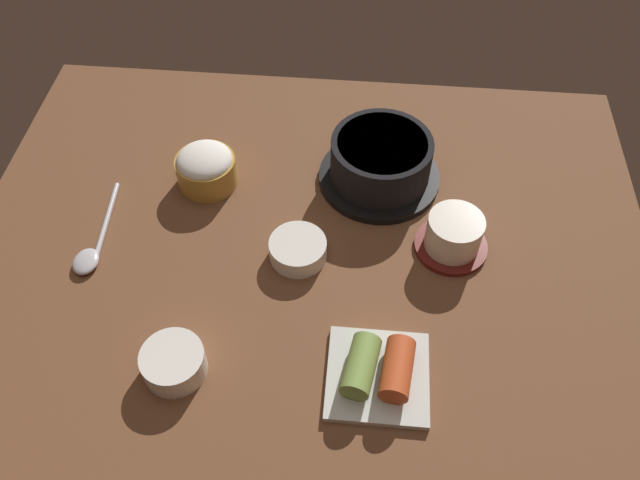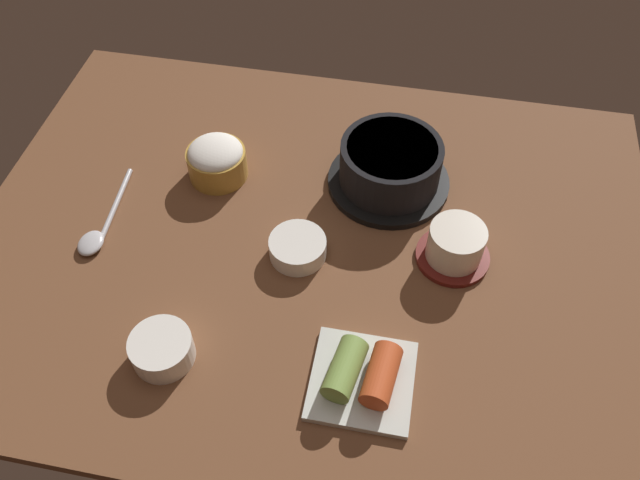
{
  "view_description": "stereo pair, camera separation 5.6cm",
  "coord_description": "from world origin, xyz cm",
  "px_view_note": "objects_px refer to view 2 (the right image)",
  "views": [
    {
      "loc": [
        7.02,
        -57.68,
        75.74
      ],
      "look_at": [
        2.0,
        -2.0,
        5.0
      ],
      "focal_mm": 35.89,
      "sensor_mm": 36.0,
      "label": 1
    },
    {
      "loc": [
        12.52,
        -56.91,
        75.74
      ],
      "look_at": [
        2.0,
        -2.0,
        5.0
      ],
      "focal_mm": 35.89,
      "sensor_mm": 36.0,
      "label": 2
    }
  ],
  "objects_px": {
    "tea_cup_with_saucer": "(455,245)",
    "kimchi_plate": "(363,376)",
    "stone_pot": "(390,166)",
    "rice_bowl": "(216,160)",
    "banchan_cup_center": "(298,247)",
    "side_bowl_near": "(162,349)",
    "spoon": "(99,231)"
  },
  "relations": [
    {
      "from": "tea_cup_with_saucer",
      "to": "kimchi_plate",
      "type": "xyz_separation_m",
      "value": [
        -0.1,
        -0.22,
        -0.01
      ]
    },
    {
      "from": "stone_pot",
      "to": "rice_bowl",
      "type": "bearing_deg",
      "value": -173.67
    },
    {
      "from": "tea_cup_with_saucer",
      "to": "banchan_cup_center",
      "type": "distance_m",
      "value": 0.22
    },
    {
      "from": "stone_pot",
      "to": "tea_cup_with_saucer",
      "type": "bearing_deg",
      "value": -49.66
    },
    {
      "from": "stone_pot",
      "to": "kimchi_plate",
      "type": "bearing_deg",
      "value": -88.38
    },
    {
      "from": "rice_bowl",
      "to": "banchan_cup_center",
      "type": "relative_size",
      "value": 1.13
    },
    {
      "from": "stone_pot",
      "to": "side_bowl_near",
      "type": "bearing_deg",
      "value": -124.51
    },
    {
      "from": "rice_bowl",
      "to": "banchan_cup_center",
      "type": "distance_m",
      "value": 0.21
    },
    {
      "from": "stone_pot",
      "to": "spoon",
      "type": "height_order",
      "value": "stone_pot"
    },
    {
      "from": "side_bowl_near",
      "to": "spoon",
      "type": "distance_m",
      "value": 0.24
    },
    {
      "from": "banchan_cup_center",
      "to": "kimchi_plate",
      "type": "distance_m",
      "value": 0.22
    },
    {
      "from": "rice_bowl",
      "to": "kimchi_plate",
      "type": "relative_size",
      "value": 0.73
    },
    {
      "from": "rice_bowl",
      "to": "side_bowl_near",
      "type": "bearing_deg",
      "value": -85.84
    },
    {
      "from": "kimchi_plate",
      "to": "spoon",
      "type": "relative_size",
      "value": 0.72
    },
    {
      "from": "banchan_cup_center",
      "to": "spoon",
      "type": "relative_size",
      "value": 0.46
    },
    {
      "from": "stone_pot",
      "to": "kimchi_plate",
      "type": "relative_size",
      "value": 1.5
    },
    {
      "from": "rice_bowl",
      "to": "side_bowl_near",
      "type": "relative_size",
      "value": 1.16
    },
    {
      "from": "side_bowl_near",
      "to": "rice_bowl",
      "type": "bearing_deg",
      "value": 94.16
    },
    {
      "from": "kimchi_plate",
      "to": "spoon",
      "type": "xyz_separation_m",
      "value": [
        -0.42,
        0.16,
        -0.01
      ]
    },
    {
      "from": "stone_pot",
      "to": "side_bowl_near",
      "type": "height_order",
      "value": "stone_pot"
    },
    {
      "from": "kimchi_plate",
      "to": "side_bowl_near",
      "type": "relative_size",
      "value": 1.58
    },
    {
      "from": "rice_bowl",
      "to": "tea_cup_with_saucer",
      "type": "relative_size",
      "value": 0.88
    },
    {
      "from": "rice_bowl",
      "to": "kimchi_plate",
      "type": "bearing_deg",
      "value": -48.51
    },
    {
      "from": "side_bowl_near",
      "to": "spoon",
      "type": "xyz_separation_m",
      "value": [
        -0.16,
        0.18,
        -0.01
      ]
    },
    {
      "from": "tea_cup_with_saucer",
      "to": "side_bowl_near",
      "type": "xyz_separation_m",
      "value": [
        -0.35,
        -0.23,
        -0.01
      ]
    },
    {
      "from": "banchan_cup_center",
      "to": "tea_cup_with_saucer",
      "type": "bearing_deg",
      "value": 9.08
    },
    {
      "from": "kimchi_plate",
      "to": "side_bowl_near",
      "type": "distance_m",
      "value": 0.25
    },
    {
      "from": "tea_cup_with_saucer",
      "to": "kimchi_plate",
      "type": "relative_size",
      "value": 0.83
    },
    {
      "from": "stone_pot",
      "to": "spoon",
      "type": "bearing_deg",
      "value": -156.09
    },
    {
      "from": "stone_pot",
      "to": "banchan_cup_center",
      "type": "relative_size",
      "value": 2.31
    },
    {
      "from": "side_bowl_near",
      "to": "spoon",
      "type": "height_order",
      "value": "side_bowl_near"
    },
    {
      "from": "tea_cup_with_saucer",
      "to": "stone_pot",
      "type": "bearing_deg",
      "value": 130.34
    }
  ]
}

